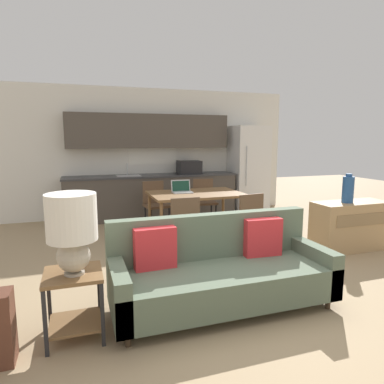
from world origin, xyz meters
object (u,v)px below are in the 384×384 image
(table_lamp, at_px, (72,227))
(side_table, at_px, (74,294))
(credenza, at_px, (350,226))
(dining_chair_far_right, at_px, (204,199))
(laptop, at_px, (182,189))
(refrigerator, at_px, (248,169))
(couch, at_px, (220,272))
(vase, at_px, (348,189))
(dining_chair_near_left, at_px, (183,223))
(dining_chair_far_left, at_px, (156,202))
(dining_table, at_px, (196,197))
(dining_chair_near_right, at_px, (246,219))

(table_lamp, bearing_deg, side_table, 112.16)
(credenza, height_order, dining_chair_far_right, dining_chair_far_right)
(credenza, distance_m, laptop, 2.64)
(refrigerator, bearing_deg, couch, -121.07)
(refrigerator, height_order, vase, refrigerator)
(table_lamp, relative_size, vase, 1.56)
(credenza, bearing_deg, side_table, -163.91)
(vase, distance_m, dining_chair_near_left, 2.46)
(credenza, height_order, vase, vase)
(couch, xyz_separation_m, dining_chair_far_left, (0.04, 3.09, 0.15))
(credenza, relative_size, vase, 2.69)
(dining_chair_near_left, bearing_deg, dining_table, -119.59)
(laptop, bearing_deg, side_table, -121.12)
(dining_chair_far_left, bearing_deg, vase, -48.38)
(vase, bearing_deg, couch, -158.22)
(couch, distance_m, vase, 2.68)
(dining_chair_far_right, xyz_separation_m, laptop, (-0.69, -0.76, 0.33))
(dining_table, relative_size, dining_chair_near_right, 1.70)
(refrigerator, bearing_deg, dining_chair_near_right, -118.28)
(side_table, distance_m, dining_chair_far_left, 3.52)
(table_lamp, height_order, laptop, table_lamp)
(dining_table, xyz_separation_m, credenza, (2.00, -1.25, -0.35))
(dining_chair_near_left, bearing_deg, laptop, -105.67)
(table_lamp, height_order, dining_chair_far_left, table_lamp)
(vase, distance_m, dining_chair_near_right, 1.54)
(vase, xyz_separation_m, dining_chair_near_left, (-2.38, 0.44, -0.43))
(side_table, xyz_separation_m, dining_chair_far_left, (1.41, 3.22, 0.11))
(couch, bearing_deg, side_table, -174.34)
(couch, bearing_deg, vase, 21.78)
(couch, bearing_deg, dining_chair_near_left, 87.92)
(dining_chair_far_left, bearing_deg, refrigerator, 14.17)
(side_table, height_order, laptop, laptop)
(credenza, bearing_deg, vase, -170.47)
(table_lamp, distance_m, vase, 3.95)
(dining_table, relative_size, laptop, 4.46)
(side_table, xyz_separation_m, credenza, (3.89, 1.12, -0.02))
(couch, distance_m, dining_chair_far_left, 3.09)
(dining_chair_near_right, height_order, laptop, laptop)
(table_lamp, bearing_deg, laptop, 56.53)
(dining_table, distance_m, dining_chair_near_right, 0.99)
(couch, xyz_separation_m, credenza, (2.53, 0.99, 0.02))
(side_table, distance_m, vase, 3.99)
(refrigerator, relative_size, dining_chair_far_left, 2.21)
(vase, relative_size, laptop, 1.27)
(dining_chair_far_right, xyz_separation_m, dining_chair_near_left, (-0.96, -1.70, 0.00))
(side_table, distance_m, dining_chair_near_left, 2.10)
(dining_chair_near_left, bearing_deg, credenza, 170.57)
(dining_table, distance_m, laptop, 0.26)
(dining_chair_near_left, bearing_deg, dining_chair_near_right, 179.34)
(dining_table, relative_size, vase, 3.50)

